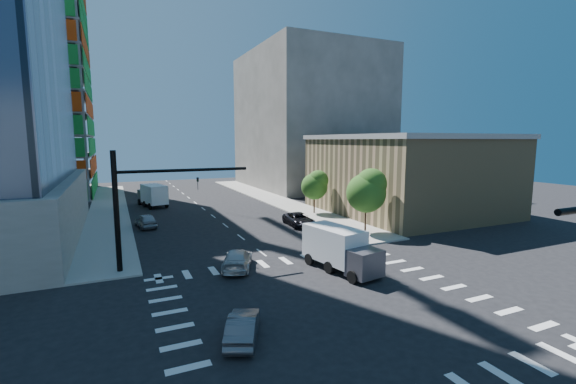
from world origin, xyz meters
TOP-DOWN VIEW (x-y plane):
  - ground at (0.00, 0.00)m, footprint 160.00×160.00m
  - road_markings at (0.00, 0.00)m, footprint 20.00×20.00m
  - sidewalk_ne at (12.50, 40.00)m, footprint 5.00×60.00m
  - sidewalk_nw at (-12.50, 40.00)m, footprint 5.00×60.00m
  - construction_building at (-27.41, 61.93)m, footprint 25.16×34.50m
  - commercial_building at (25.00, 22.00)m, footprint 20.50×22.50m
  - bg_building_ne at (27.00, 55.00)m, footprint 24.00×30.00m
  - signal_mast_nw at (-10.00, 11.50)m, footprint 10.20×0.40m
  - tree_south at (12.63, 13.90)m, footprint 4.16×4.16m
  - tree_north at (12.93, 25.90)m, footprint 3.54×3.52m
  - car_nb_far at (7.75, 20.34)m, footprint 2.81×5.52m
  - car_sb_near at (-3.17, 8.81)m, footprint 3.88×5.51m
  - car_sb_mid at (-8.50, 26.84)m, footprint 2.48×4.78m
  - car_sb_cross at (-6.08, -1.64)m, footprint 2.95×4.27m
  - box_truck_near at (3.90, 4.91)m, footprint 3.64×6.48m
  - box_truck_far at (-6.51, 41.48)m, footprint 4.02×6.74m

SIDE VIEW (x-z plane):
  - ground at x=0.00m, z-range 0.00..0.00m
  - road_markings at x=0.00m, z-range 0.00..0.01m
  - sidewalk_ne at x=12.50m, z-range 0.00..0.15m
  - sidewalk_nw at x=-12.50m, z-range 0.00..0.15m
  - car_sb_cross at x=-6.08m, z-range 0.00..1.33m
  - car_sb_near at x=-3.17m, z-range 0.00..1.48m
  - car_nb_far at x=7.75m, z-range 0.00..1.49m
  - car_sb_mid at x=-8.50m, z-range 0.00..1.55m
  - box_truck_near at x=3.90m, z-range -0.18..3.03m
  - box_truck_far at x=-6.51m, z-range -0.19..3.12m
  - tree_north at x=12.93m, z-range 1.10..6.88m
  - tree_south at x=12.63m, z-range 1.27..8.10m
  - commercial_building at x=25.00m, z-range 0.01..10.61m
  - signal_mast_nw at x=-10.00m, z-range 0.99..9.99m
  - bg_building_ne at x=27.00m, z-range 0.00..28.00m
  - construction_building at x=-27.41m, z-range -10.69..59.91m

